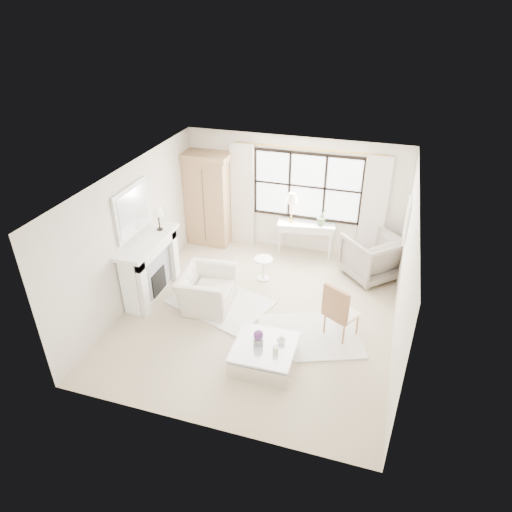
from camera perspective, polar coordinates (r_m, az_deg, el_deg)
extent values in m
plane|color=#C5B293|center=(8.85, 0.33, -7.15)|extent=(5.50, 5.50, 0.00)
plane|color=white|center=(7.52, 0.39, 9.40)|extent=(5.50, 5.50, 0.00)
plane|color=white|center=(10.50, 4.74, 7.61)|extent=(5.00, 0.00, 5.00)
plane|color=beige|center=(6.02, -7.40, -12.12)|extent=(5.00, 0.00, 5.00)
plane|color=beige|center=(9.06, -14.98, 2.75)|extent=(0.00, 5.50, 5.50)
plane|color=beige|center=(7.86, 18.09, -2.25)|extent=(0.00, 5.50, 5.50)
cube|color=silver|center=(10.33, 6.41, 8.63)|extent=(2.40, 0.02, 1.50)
cylinder|color=gold|center=(9.99, 6.62, 13.15)|extent=(3.30, 0.04, 0.04)
cube|color=silver|center=(10.75, -1.70, 7.59)|extent=(0.55, 0.10, 2.47)
cube|color=beige|center=(10.26, 14.46, 5.45)|extent=(0.55, 0.10, 2.47)
cube|color=white|center=(9.32, -13.27, -1.56)|extent=(0.34, 1.50, 1.18)
cube|color=#B6B7BE|center=(9.27, -12.31, -2.03)|extent=(0.03, 1.22, 0.97)
cube|color=black|center=(9.38, -12.11, -3.13)|extent=(0.06, 0.52, 0.50)
cube|color=white|center=(8.99, -13.51, 1.81)|extent=(0.58, 1.66, 0.08)
cube|color=silver|center=(8.83, -15.23, 5.54)|extent=(0.05, 1.15, 0.95)
cube|color=silver|center=(8.82, -15.06, 5.52)|extent=(0.02, 1.00, 0.80)
cube|color=white|center=(9.27, 18.35, 4.26)|extent=(0.04, 0.62, 0.82)
cube|color=beige|center=(9.27, 18.23, 4.28)|extent=(0.01, 0.52, 0.72)
cylinder|color=black|center=(9.27, -11.92, 3.30)|extent=(0.12, 0.12, 0.03)
cylinder|color=black|center=(9.20, -12.03, 4.22)|extent=(0.03, 0.03, 0.30)
cone|color=beige|center=(9.10, -12.19, 5.57)|extent=(0.22, 0.22, 0.18)
cube|color=tan|center=(10.92, -5.94, 6.76)|extent=(1.01, 0.61, 2.10)
cube|color=tan|center=(10.53, -6.26, 12.36)|extent=(1.13, 0.72, 0.14)
cube|color=white|center=(10.51, 6.29, 3.53)|extent=(1.29, 0.60, 0.14)
cube|color=white|center=(10.47, 6.32, 3.97)|extent=(1.36, 0.65, 0.06)
cylinder|color=#A7763A|center=(10.51, 4.41, 4.45)|extent=(0.14, 0.14, 0.03)
cylinder|color=#A7763A|center=(10.41, 4.46, 5.66)|extent=(0.02, 0.02, 0.46)
cone|color=#F2E1C6|center=(10.28, 4.53, 7.28)|extent=(0.28, 0.28, 0.22)
imported|color=#576E49|center=(10.31, 8.29, 4.88)|extent=(0.30, 0.29, 0.43)
cylinder|color=white|center=(9.83, 0.91, -2.80)|extent=(0.26, 0.26, 0.03)
cylinder|color=white|center=(9.71, 0.92, -1.63)|extent=(0.06, 0.06, 0.44)
cylinder|color=white|center=(9.58, 0.93, -0.42)|extent=(0.40, 0.40, 0.03)
cube|color=white|center=(9.14, -4.47, -5.79)|extent=(2.17, 1.82, 0.03)
cube|color=silver|center=(8.37, 6.70, -9.84)|extent=(2.14, 1.88, 0.03)
imported|color=silver|center=(8.93, -6.19, -4.14)|extent=(1.04, 1.17, 0.72)
imported|color=gray|center=(10.01, 14.25, -0.02)|extent=(1.48, 1.49, 0.97)
cube|color=white|center=(8.22, 10.70, -7.13)|extent=(0.64, 0.64, 0.07)
cube|color=#A67145|center=(7.88, 9.90, -6.00)|extent=(0.44, 0.28, 0.60)
cube|color=silver|center=(7.71, 1.05, -12.38)|extent=(1.02, 1.02, 0.32)
cube|color=silver|center=(7.57, 1.06, -11.27)|extent=(1.02, 1.02, 0.04)
cube|color=gray|center=(7.56, 0.29, -10.58)|extent=(0.19, 0.19, 0.12)
sphere|color=#5C2D70|center=(7.47, 0.29, -9.79)|extent=(0.15, 0.15, 0.15)
cylinder|color=beige|center=(7.40, 2.46, -11.64)|extent=(0.09, 0.09, 0.12)
imported|color=white|center=(7.58, 3.16, -10.36)|extent=(0.16, 0.16, 0.15)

